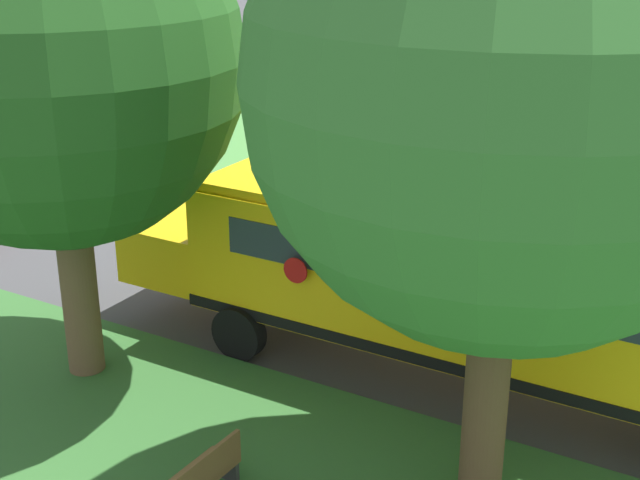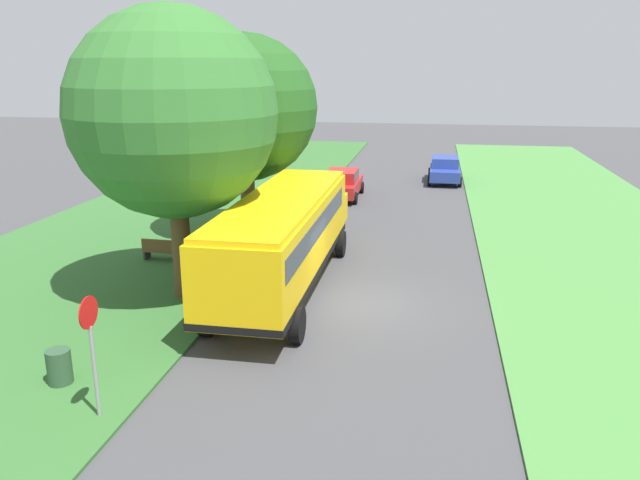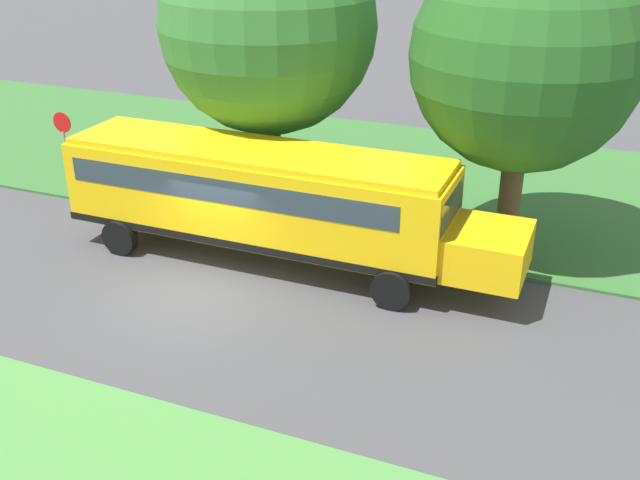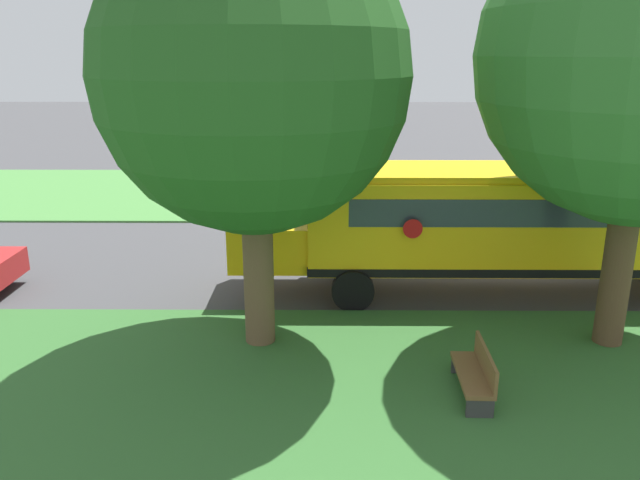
% 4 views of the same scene
% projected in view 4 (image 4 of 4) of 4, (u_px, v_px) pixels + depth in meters
% --- Properties ---
extents(ground_plane, '(120.00, 120.00, 0.00)m').
position_uv_depth(ground_plane, '(511.00, 259.00, 18.32)').
color(ground_plane, '#424244').
extents(grass_far_side, '(10.00, 80.00, 0.07)m').
position_uv_depth(grass_far_side, '(452.00, 192.00, 26.93)').
color(grass_far_side, '#47843D').
rests_on(grass_far_side, ground).
extents(school_bus, '(2.84, 12.42, 3.16)m').
position_uv_depth(school_bus, '(510.00, 218.00, 15.33)').
color(school_bus, yellow).
rests_on(school_bus, ground).
extents(oak_tree_roadside_mid, '(5.92, 5.92, 8.40)m').
position_uv_depth(oak_tree_roadside_mid, '(248.00, 71.00, 11.40)').
color(oak_tree_roadside_mid, brown).
rests_on(oak_tree_roadside_mid, ground).
extents(park_bench, '(1.61, 0.55, 0.92)m').
position_uv_depth(park_bench, '(476.00, 373.00, 10.87)').
color(park_bench, brown).
rests_on(park_bench, ground).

